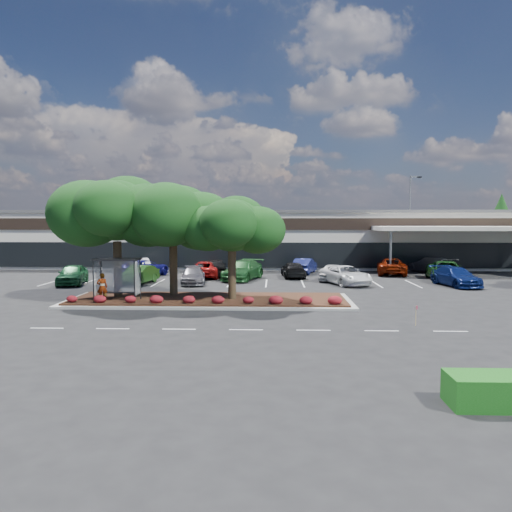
{
  "coord_description": "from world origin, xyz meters",
  "views": [
    {
      "loc": [
        2.12,
        -27.31,
        5.2
      ],
      "look_at": [
        0.83,
        8.7,
        2.6
      ],
      "focal_mm": 35.0,
      "sensor_mm": 36.0,
      "label": 1
    }
  ],
  "objects_px": {
    "light_pole": "(410,227)",
    "car_0": "(73,274)",
    "car_1": "(139,275)",
    "survey_stake": "(416,313)"
  },
  "relations": [
    {
      "from": "car_1",
      "to": "car_0",
      "type": "bearing_deg",
      "value": -162.88
    },
    {
      "from": "survey_stake",
      "to": "car_1",
      "type": "distance_m",
      "value": 23.7
    },
    {
      "from": "light_pole",
      "to": "car_1",
      "type": "height_order",
      "value": "light_pole"
    },
    {
      "from": "light_pole",
      "to": "car_1",
      "type": "bearing_deg",
      "value": -149.33
    },
    {
      "from": "car_0",
      "to": "car_1",
      "type": "relative_size",
      "value": 1.06
    },
    {
      "from": "car_0",
      "to": "survey_stake",
      "type": "bearing_deg",
      "value": -43.05
    },
    {
      "from": "survey_stake",
      "to": "car_0",
      "type": "relative_size",
      "value": 0.21
    },
    {
      "from": "light_pole",
      "to": "car_0",
      "type": "height_order",
      "value": "light_pole"
    },
    {
      "from": "light_pole",
      "to": "car_0",
      "type": "relative_size",
      "value": 2.1
    },
    {
      "from": "light_pole",
      "to": "car_0",
      "type": "bearing_deg",
      "value": -153.18
    }
  ]
}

